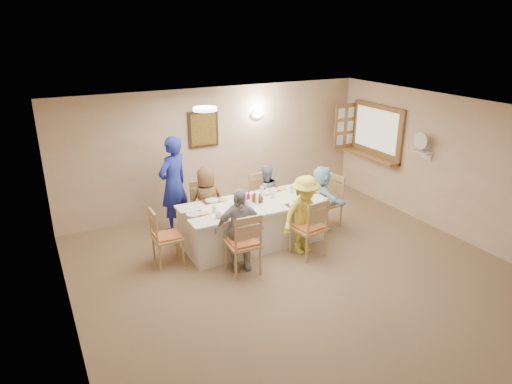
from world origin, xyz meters
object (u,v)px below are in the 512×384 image
diner_back_left (207,202)px  condiment_ketchup (248,197)px  chair_left_end (167,236)px  diner_right_end (321,197)px  caregiver (174,185)px  serving_hatch (377,132)px  chair_front_right (308,227)px  chair_back_right (262,198)px  diner_back_right (265,194)px  chair_right_end (327,202)px  desk_fan (422,144)px  chair_back_left (205,208)px  chair_front_left (243,242)px  diner_front_right (305,215)px  diner_front_left (239,230)px  dining_table (254,223)px

diner_back_left → condiment_ketchup: size_ratio=6.29×
chair_left_end → diner_back_left: diner_back_left is taller
diner_right_end → caregiver: bearing=68.9°
serving_hatch → chair_front_right: serving_hatch is taller
chair_back_right → diner_back_right: 0.17m
chair_right_end → desk_fan: bearing=63.9°
chair_back_left → chair_back_right: size_ratio=1.03×
desk_fan → chair_front_left: size_ratio=0.29×
chair_left_end → diner_front_right: bearing=-107.0°
chair_back_right → diner_front_right: bearing=-88.8°
diner_front_right → diner_front_left: bearing=172.0°
diner_back_left → chair_back_left: bearing=-86.5°
condiment_ketchup → chair_front_left: bearing=-121.5°
chair_left_end → diner_front_right: size_ratio=0.71×
desk_fan → dining_table: bearing=169.9°
chair_left_end → chair_right_end: bearing=-89.5°
diner_back_right → chair_front_left: bearing=57.2°
desk_fan → chair_left_end: size_ratio=0.31×
diner_back_right → chair_front_right: bearing=96.2°
diner_back_left → diner_right_end: 2.13m
dining_table → diner_back_left: diner_back_left is taller
chair_front_left → chair_back_left: bearing=-87.3°
diner_right_end → condiment_ketchup: bearing=91.6°
chair_left_end → chair_front_left: bearing=-129.6°
diner_front_left → condiment_ketchup: 0.93m
diner_front_left → diner_front_right: (1.20, 0.00, 0.01)m
diner_front_left → diner_right_end: 2.13m
serving_hatch → diner_back_left: 4.03m
desk_fan → chair_back_left: bearing=160.3°
chair_back_right → diner_front_left: diner_front_left is taller
chair_left_end → condiment_ketchup: 1.53m
chair_back_left → dining_table: bearing=-50.1°
chair_left_end → diner_back_left: size_ratio=0.74×
dining_table → diner_right_end: 1.44m
desk_fan → diner_back_left: desk_fan is taller
serving_hatch → diner_right_end: serving_hatch is taller
chair_front_left → diner_right_end: size_ratio=0.84×
chair_left_end → diner_back_right: size_ratio=0.82×
chair_front_right → caregiver: 2.58m
serving_hatch → condiment_ketchup: bearing=-168.1°
chair_front_right → diner_back_left: 1.91m
dining_table → chair_back_right: (0.60, 0.80, 0.08)m
chair_back_left → chair_front_left: chair_front_left is taller
desk_fan → diner_front_left: 3.93m
chair_back_left → diner_back_left: (0.00, -0.12, 0.17)m
chair_front_left → diner_back_left: (0.00, 1.48, 0.14)m
chair_front_right → caregiver: caregiver is taller
diner_back_right → caregiver: size_ratio=0.65×
diner_front_right → chair_front_right: bearing=-98.0°
desk_fan → chair_front_left: 3.97m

